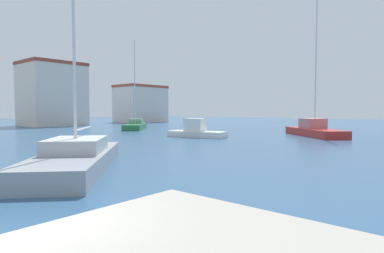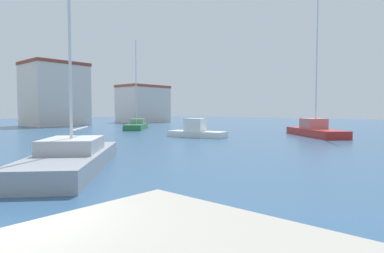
% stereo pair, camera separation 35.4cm
% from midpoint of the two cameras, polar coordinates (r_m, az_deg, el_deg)
% --- Properties ---
extents(water, '(160.00, 160.00, 0.00)m').
position_cam_midpoint_polar(water, '(30.17, -15.19, -1.95)').
color(water, '#2D5175').
rests_on(water, ground).
extents(sailboat_grey_outer_mooring, '(7.70, 8.05, 9.76)m').
position_cam_midpoint_polar(sailboat_grey_outer_mooring, '(14.49, -19.53, -5.07)').
color(sailboat_grey_outer_mooring, gray).
rests_on(sailboat_grey_outer_mooring, water).
extents(sailboat_green_inner_mooring, '(6.74, 6.39, 11.43)m').
position_cam_midpoint_polar(sailboat_green_inner_mooring, '(43.01, -9.41, 0.22)').
color(sailboat_green_inner_mooring, '#28703D').
rests_on(sailboat_green_inner_mooring, water).
extents(motorboat_white_center_channel, '(2.96, 5.67, 1.73)m').
position_cam_midpoint_polar(motorboat_white_center_channel, '(30.06, 1.12, -0.81)').
color(motorboat_white_center_channel, white).
rests_on(motorboat_white_center_channel, water).
extents(sailboat_red_mid_harbor, '(7.34, 7.67, 13.61)m').
position_cam_midpoint_polar(sailboat_red_mid_harbor, '(33.31, 20.92, -0.53)').
color(sailboat_red_mid_harbor, '#B22823').
rests_on(sailboat_red_mid_harbor, water).
extents(warehouse_block, '(8.72, 7.68, 10.02)m').
position_cam_midpoint_polar(warehouse_block, '(56.92, -22.64, 5.21)').
color(warehouse_block, beige).
rests_on(warehouse_block, ground).
extents(yacht_club, '(9.53, 6.63, 7.47)m').
position_cam_midpoint_polar(yacht_club, '(67.53, -8.36, 3.92)').
color(yacht_club, beige).
rests_on(yacht_club, ground).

